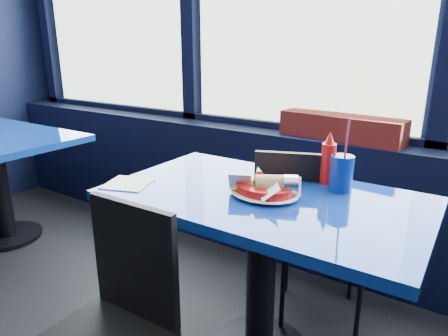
# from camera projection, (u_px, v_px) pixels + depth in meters

# --- Properties ---
(window_sill) EXTENTS (5.00, 0.26, 0.80)m
(window_sill) POSITION_uv_depth(u_px,v_px,m) (285.00, 195.00, 2.49)
(window_sill) COLOR black
(window_sill) RESTS_ON ground
(near_table) EXTENTS (1.20, 0.70, 0.75)m
(near_table) POSITION_uv_depth(u_px,v_px,m) (262.00, 237.00, 1.59)
(near_table) COLOR black
(near_table) RESTS_ON ground
(chair_near_front) EXTENTS (0.38, 0.38, 0.82)m
(chair_near_front) POSITION_uv_depth(u_px,v_px,m) (113.00, 315.00, 1.27)
(chair_near_front) COLOR black
(chair_near_front) RESTS_ON ground
(chair_near_back) EXTENTS (0.51, 0.51, 0.87)m
(chair_near_back) POSITION_uv_depth(u_px,v_px,m) (313.00, 227.00, 1.82)
(chair_near_back) COLOR black
(chair_near_back) RESTS_ON ground
(planter_box) EXTENTS (0.69, 0.24, 0.13)m
(planter_box) POSITION_uv_depth(u_px,v_px,m) (341.00, 127.00, 2.18)
(planter_box) COLOR maroon
(planter_box) RESTS_ON window_sill
(food_basket) EXTENTS (0.26, 0.24, 0.09)m
(food_basket) POSITION_uv_depth(u_px,v_px,m) (265.00, 188.00, 1.50)
(food_basket) COLOR red
(food_basket) RESTS_ON near_table
(ketchup_bottle) EXTENTS (0.06, 0.06, 0.22)m
(ketchup_bottle) POSITION_uv_depth(u_px,v_px,m) (328.00, 160.00, 1.63)
(ketchup_bottle) COLOR red
(ketchup_bottle) RESTS_ON near_table
(soda_cup) EXTENTS (0.09, 0.09, 0.30)m
(soda_cup) POSITION_uv_depth(u_px,v_px,m) (342.00, 172.00, 1.55)
(soda_cup) COLOR navy
(soda_cup) RESTS_ON near_table
(napkin) EXTENTS (0.22, 0.22, 0.00)m
(napkin) POSITION_uv_depth(u_px,v_px,m) (128.00, 183.00, 1.64)
(napkin) COLOR white
(napkin) RESTS_ON near_table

